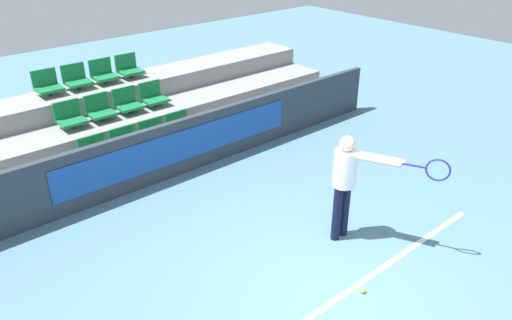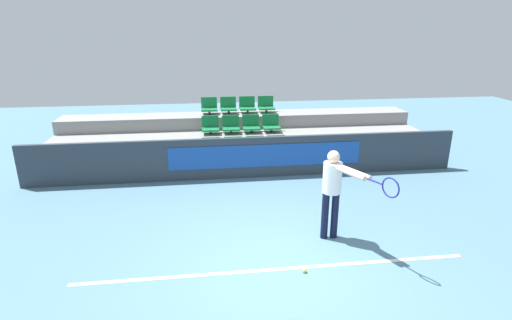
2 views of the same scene
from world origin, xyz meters
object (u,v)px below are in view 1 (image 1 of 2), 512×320
Objects in this scene: stadium_chair_1 at (125,143)px; tennis_ball at (363,291)px; stadium_chair_11 at (129,68)px; tennis_player at (349,177)px; stadium_chair_2 at (154,135)px; stadium_chair_3 at (180,127)px; stadium_chair_7 at (153,96)px; stadium_chair_8 at (47,85)px; stadium_chair_9 at (76,79)px; stadium_chair_0 at (95,152)px; stadium_chair_10 at (103,73)px; stadium_chair_6 at (127,102)px; stadium_chair_4 at (70,117)px; stadium_chair_5 at (100,109)px.

stadium_chair_1 reaches higher than tennis_ball.
stadium_chair_11 is 0.29× the size of tennis_player.
stadium_chair_2 is 4.16m from tennis_player.
stadium_chair_3 is 1.04m from stadium_chair_7.
stadium_chair_8 is at bearing 151.29° from stadium_chair_7.
stadium_chair_2 is 1.00× the size of stadium_chair_9.
stadium_chair_3 is (1.77, 0.00, 0.00)m from stadium_chair_0.
stadium_chair_10 is 6.06m from tennis_player.
stadium_chair_9 and stadium_chair_10 have the same top height.
stadium_chair_11 is (0.59, 0.00, 0.00)m from stadium_chair_10.
stadium_chair_6 is at bearing 74.39° from tennis_player.
stadium_chair_7 is 2.06m from stadium_chair_8.
stadium_chair_11 reaches higher than tennis_ball.
stadium_chair_4 is 1.00× the size of stadium_chair_7.
tennis_player is 25.39× the size of tennis_ball.
stadium_chair_2 is 1.00× the size of stadium_chair_3.
stadium_chair_4 reaches higher than stadium_chair_3.
stadium_chair_10 is at bearing 0.00° from stadium_chair_8.
stadium_chair_6 reaches higher than tennis_ball.
stadium_chair_1 and stadium_chair_2 have the same top height.
tennis_ball is (-0.45, -6.96, -1.32)m from stadium_chair_11.
stadium_chair_5 is (0.00, 0.97, 0.38)m from stadium_chair_1.
stadium_chair_4 is at bearing -121.33° from stadium_chair_9.
stadium_chair_4 reaches higher than stadium_chair_0.
stadium_chair_3 is 1.00× the size of stadium_chair_10.
stadium_chair_10 is 0.59m from stadium_chair_11.
stadium_chair_6 and stadium_chair_7 have the same top height.
stadium_chair_9 is 0.29× the size of tennis_player.
stadium_chair_9 is (0.59, 0.97, 0.38)m from stadium_chair_4.
stadium_chair_11 is 7.48× the size of tennis_ball.
stadium_chair_5 is 7.48× the size of tennis_ball.
stadium_chair_5 is 0.29× the size of tennis_player.
stadium_chair_0 is at bearing 91.46° from tennis_player.
stadium_chair_0 is at bearing -90.00° from stadium_chair_8.
stadium_chair_3 is at bearing -58.67° from stadium_chair_6.
stadium_chair_6 is 1.20m from stadium_chair_9.
tennis_ball is (0.14, -5.99, -0.94)m from stadium_chair_6.
tennis_ball is at bearing -88.40° from stadium_chair_2.
tennis_player reaches higher than stadium_chair_1.
stadium_chair_4 is 6.20m from tennis_ball.
stadium_chair_9 is (0.00, 0.97, 0.38)m from stadium_chair_5.
stadium_chair_4 reaches higher than stadium_chair_1.
tennis_ball is at bearing -83.04° from stadium_chair_5.
stadium_chair_7 reaches higher than tennis_ball.
stadium_chair_2 is 2.40m from stadium_chair_8.
tennis_player reaches higher than stadium_chair_3.
stadium_chair_4 is (-0.59, 0.97, 0.38)m from stadium_chair_1.
stadium_chair_11 is (0.00, 1.94, 0.77)m from stadium_chair_3.
stadium_chair_2 is 1.20m from stadium_chair_7.
stadium_chair_3 is 2.40m from stadium_chair_9.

